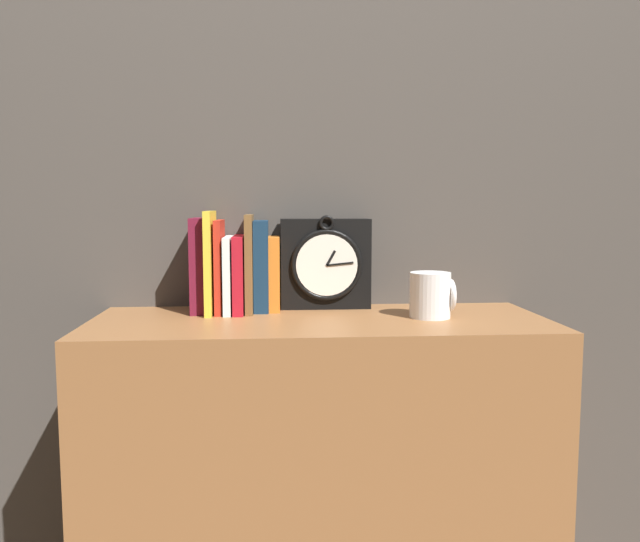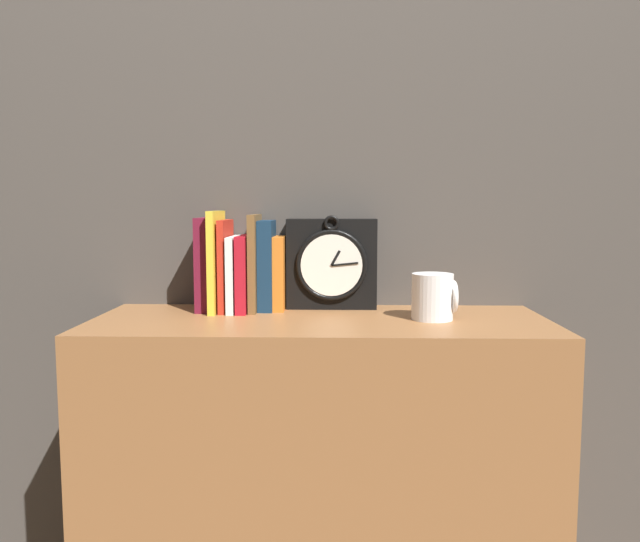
# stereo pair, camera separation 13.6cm
# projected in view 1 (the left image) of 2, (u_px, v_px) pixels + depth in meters

# --- Properties ---
(wall_back) EXTENTS (6.00, 0.05, 2.60)m
(wall_back) POSITION_uv_depth(u_px,v_px,m) (313.00, 117.00, 1.55)
(wall_back) COLOR #47423D
(wall_back) RESTS_ON ground_plane
(bookshelf) EXTENTS (1.01, 0.39, 0.83)m
(bookshelf) POSITION_uv_depth(u_px,v_px,m) (320.00, 499.00, 1.42)
(bookshelf) COLOR #936038
(bookshelf) RESTS_ON ground_plane
(clock) EXTENTS (0.22, 0.08, 0.23)m
(clock) POSITION_uv_depth(u_px,v_px,m) (325.00, 264.00, 1.51)
(clock) COLOR black
(clock) RESTS_ON bookshelf
(book_slot0_maroon) EXTENTS (0.04, 0.13, 0.22)m
(book_slot0_maroon) POSITION_uv_depth(u_px,v_px,m) (200.00, 265.00, 1.46)
(book_slot0_maroon) COLOR maroon
(book_slot0_maroon) RESTS_ON bookshelf
(book_slot1_yellow) EXTENTS (0.02, 0.16, 0.24)m
(book_slot1_yellow) POSITION_uv_depth(u_px,v_px,m) (210.00, 262.00, 1.45)
(book_slot1_yellow) COLOR yellow
(book_slot1_yellow) RESTS_ON bookshelf
(book_slot2_red) EXTENTS (0.02, 0.14, 0.22)m
(book_slot2_red) POSITION_uv_depth(u_px,v_px,m) (220.00, 266.00, 1.46)
(book_slot2_red) COLOR red
(book_slot2_red) RESTS_ON bookshelf
(book_slot3_white) EXTENTS (0.02, 0.15, 0.18)m
(book_slot3_white) POSITION_uv_depth(u_px,v_px,m) (229.00, 274.00, 1.46)
(book_slot3_white) COLOR white
(book_slot3_white) RESTS_ON bookshelf
(book_slot4_red) EXTENTS (0.02, 0.15, 0.18)m
(book_slot4_red) POSITION_uv_depth(u_px,v_px,m) (239.00, 274.00, 1.46)
(book_slot4_red) COLOR #B31523
(book_slot4_red) RESTS_ON bookshelf
(book_slot5_brown) EXTENTS (0.02, 0.14, 0.23)m
(book_slot5_brown) POSITION_uv_depth(u_px,v_px,m) (249.00, 263.00, 1.47)
(book_slot5_brown) COLOR brown
(book_slot5_brown) RESTS_ON bookshelf
(book_slot6_navy) EXTENTS (0.03, 0.12, 0.21)m
(book_slot6_navy) POSITION_uv_depth(u_px,v_px,m) (261.00, 266.00, 1.48)
(book_slot6_navy) COLOR #132D47
(book_slot6_navy) RESTS_ON bookshelf
(book_slot7_orange) EXTENTS (0.03, 0.11, 0.18)m
(book_slot7_orange) POSITION_uv_depth(u_px,v_px,m) (274.00, 273.00, 1.49)
(book_slot7_orange) COLOR orange
(book_slot7_orange) RESTS_ON bookshelf
(mug) EXTENTS (0.10, 0.09, 0.10)m
(mug) POSITION_uv_depth(u_px,v_px,m) (431.00, 295.00, 1.39)
(mug) COLOR white
(mug) RESTS_ON bookshelf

